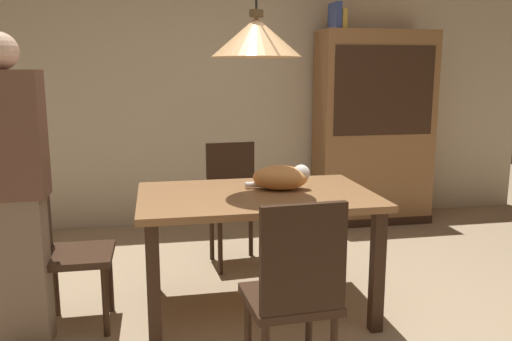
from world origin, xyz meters
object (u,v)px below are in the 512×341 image
Objects in this scene: person_standing at (12,195)px; book_blue_wide at (335,16)px; pendant_lamp at (256,37)px; chair_left_side at (62,243)px; chair_near_front at (295,289)px; cat_sleeping at (282,177)px; hutch_bookcase at (373,132)px; dining_table at (256,209)px; book_yellow_short at (341,20)px; chair_far_back at (234,198)px.

book_blue_wide is at bearing 38.57° from person_standing.
chair_left_side is at bearing 179.99° from pendant_lamp.
cat_sleeping is (0.17, 0.95, 0.32)m from chair_near_front.
book_blue_wide is at bearing 67.77° from chair_near_front.
hutch_bookcase reaches higher than person_standing.
dining_table is at bearing -0.01° from chair_left_side.
dining_table is 1.35m from person_standing.
book_yellow_short is at bearing 56.83° from dining_table.
pendant_lamp is 2.43m from hutch_bookcase.
pendant_lamp reaches higher than cat_sleeping.
chair_far_back is at bearing 38.04° from chair_left_side.
pendant_lamp is at bearing 90.31° from chair_near_front.
dining_table is at bearing -121.65° from book_blue_wide.
dining_table is 2.32m from hutch_bookcase.
cat_sleeping reaches higher than dining_table.
pendant_lamp is (0.01, -0.88, 1.15)m from chair_far_back.
dining_table is at bearing 7.22° from person_standing.
hutch_bookcase is 3.42m from person_standing.
pendant_lamp reaches higher than chair_left_side.
book_blue_wide is (0.90, 1.68, 1.14)m from cat_sleeping.
hutch_bookcase is at bearing -0.24° from book_yellow_short.
chair_far_back and chair_near_front have the same top height.
person_standing is at bearing -172.78° from dining_table.
chair_far_back is 2.03m from book_yellow_short.
pendant_lamp is 0.78× the size of person_standing.
pendant_lamp is (-0.00, 0.00, 1.01)m from dining_table.
hutch_bookcase is (2.63, 1.75, 0.38)m from chair_left_side.
hutch_bookcase is 7.71× the size of book_blue_wide.
person_standing is (-0.20, -0.17, 0.33)m from chair_left_side.
dining_table is at bearing -130.64° from hutch_bookcase.
chair_left_side is 4.65× the size of book_yellow_short.
book_blue_wide is 3.28m from person_standing.
chair_near_front is at bearing -112.23° from book_blue_wide.
dining_table is 0.89m from chair_far_back.
chair_left_side is at bearing -177.05° from cat_sleeping.
pendant_lamp is 6.50× the size of book_yellow_short.
dining_table is at bearing -158.92° from cat_sleeping.
book_yellow_short is (2.27, 1.75, 1.43)m from chair_left_side.
pendant_lamp reaches higher than book_yellow_short.
chair_left_side is 1.00× the size of chair_far_back.
chair_left_side is 1.42m from chair_far_back.
chair_left_side is 3.88× the size of book_blue_wide.
chair_near_front is at bearing -113.43° from book_yellow_short.
cat_sleeping is at bearing 21.08° from dining_table.
book_yellow_short is (1.14, 1.75, 1.29)m from dining_table.
cat_sleeping is at bearing 79.80° from chair_near_front.
book_blue_wide is (2.21, 1.75, 1.46)m from chair_left_side.
hutch_bookcase reaches higher than cat_sleeping.
person_standing reaches higher than chair_left_side.
book_yellow_short reaches higher than cat_sleeping.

